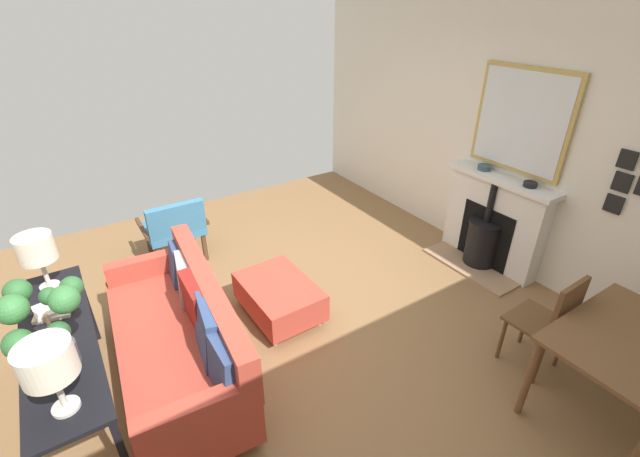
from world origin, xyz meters
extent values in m
cube|color=olive|center=(0.00, 0.00, 0.00)|extent=(5.45, 5.97, 0.01)
cube|color=silver|center=(-2.73, 0.00, 1.44)|extent=(0.12, 5.97, 2.89)
cube|color=#9E7A5B|center=(-2.27, 0.32, 0.01)|extent=(0.36, 1.07, 0.03)
cube|color=silver|center=(-2.56, 0.32, 0.49)|extent=(0.22, 1.13, 0.99)
cube|color=black|center=(-2.47, 0.32, 0.36)|extent=(0.06, 0.63, 0.66)
cylinder|color=black|center=(-2.43, 0.32, 0.28)|extent=(0.35, 0.35, 0.50)
cylinder|color=black|center=(-2.43, 0.32, 0.54)|extent=(0.37, 0.37, 0.02)
cylinder|color=black|center=(-2.43, 0.32, 0.77)|extent=(0.07, 0.07, 0.44)
cube|color=silver|center=(-2.53, 0.32, 1.01)|extent=(0.27, 1.21, 0.05)
cube|color=tan|center=(-2.64, 0.32, 1.61)|extent=(0.04, 1.01, 1.02)
cube|color=silver|center=(-2.62, 0.32, 1.61)|extent=(0.01, 0.93, 0.94)
cylinder|color=#334C56|center=(-2.55, 0.08, 1.07)|extent=(0.14, 0.14, 0.05)
torus|color=#334C56|center=(-2.55, 0.08, 1.09)|extent=(0.14, 0.14, 0.01)
cylinder|color=black|center=(-2.55, 0.62, 1.06)|extent=(0.13, 0.13, 0.05)
torus|color=black|center=(-2.55, 0.62, 1.08)|extent=(0.13, 0.13, 0.01)
cylinder|color=#B2B2B7|center=(1.17, -0.72, 0.05)|extent=(0.04, 0.04, 0.10)
cylinder|color=#B2B2B7|center=(0.56, -0.67, 0.05)|extent=(0.04, 0.04, 0.10)
cylinder|color=#B2B2B7|center=(0.68, 0.91, 0.05)|extent=(0.04, 0.04, 0.10)
cube|color=#B74233|center=(0.92, 0.10, 0.28)|extent=(0.90, 1.92, 0.36)
cube|color=#B74233|center=(0.60, 0.12, 0.66)|extent=(0.28, 1.87, 0.40)
cube|color=#B74233|center=(0.85, -0.78, 0.55)|extent=(0.73, 0.18, 0.19)
cube|color=#B74233|center=(0.99, 0.97, 0.55)|extent=(0.73, 0.18, 0.19)
cube|color=#334775|center=(0.65, -0.56, 0.61)|extent=(0.19, 0.35, 0.34)
cube|color=#99999E|center=(0.67, -0.27, 0.62)|extent=(0.20, 0.39, 0.38)
cube|color=maroon|center=(0.70, 0.12, 0.64)|extent=(0.13, 0.42, 0.42)
cube|color=#334775|center=(0.73, 0.45, 0.64)|extent=(0.22, 0.44, 0.43)
cube|color=#334775|center=(0.75, 0.78, 0.62)|extent=(0.14, 0.37, 0.38)
cylinder|color=#B2B2B7|center=(0.13, -0.45, 0.04)|extent=(0.03, 0.03, 0.09)
cylinder|color=#B2B2B7|center=(0.12, 0.21, 0.04)|extent=(0.03, 0.03, 0.09)
cylinder|color=#B2B2B7|center=(-0.33, -0.46, 0.04)|extent=(0.03, 0.03, 0.09)
cylinder|color=#B2B2B7|center=(-0.35, 0.20, 0.04)|extent=(0.03, 0.03, 0.09)
cube|color=#B74233|center=(-0.11, -0.13, 0.23)|extent=(0.60, 0.84, 0.27)
cube|color=#4C3321|center=(0.15, -1.91, 0.18)|extent=(0.04, 0.04, 0.37)
cube|color=#4C3321|center=(0.66, -1.92, 0.18)|extent=(0.04, 0.04, 0.37)
cube|color=#4C3321|center=(0.16, -1.44, 0.18)|extent=(0.04, 0.04, 0.37)
cube|color=#4C3321|center=(0.67, -1.44, 0.18)|extent=(0.04, 0.04, 0.37)
cube|color=teal|center=(0.41, -1.68, 0.39)|extent=(0.60, 0.56, 0.08)
cube|color=teal|center=(0.41, -1.43, 0.60)|extent=(0.60, 0.11, 0.36)
cube|color=#4C3321|center=(0.09, -1.68, 0.48)|extent=(0.04, 0.53, 0.04)
cube|color=#4C3321|center=(0.73, -1.68, 0.48)|extent=(0.04, 0.53, 0.04)
cube|color=black|center=(1.41, -0.72, 0.36)|extent=(0.04, 0.04, 0.73)
cube|color=black|center=(1.78, -0.72, 0.36)|extent=(0.04, 0.04, 0.73)
cube|color=black|center=(1.59, 0.10, 0.74)|extent=(0.43, 1.69, 0.03)
cylinder|color=beige|center=(1.59, -0.54, 0.77)|extent=(0.14, 0.14, 0.02)
cylinder|color=beige|center=(1.59, -0.54, 0.89)|extent=(0.03, 0.03, 0.23)
cylinder|color=silver|center=(1.59, -0.54, 1.10)|extent=(0.25, 0.25, 0.20)
cylinder|color=beige|center=(1.59, 0.73, 0.77)|extent=(0.14, 0.14, 0.02)
cylinder|color=beige|center=(1.59, 0.73, 0.89)|extent=(0.03, 0.03, 0.23)
cylinder|color=white|center=(1.59, 0.73, 1.10)|extent=(0.27, 0.27, 0.19)
cylinder|color=#4C4C51|center=(1.57, 0.37, 0.83)|extent=(0.18, 0.18, 0.14)
cylinder|color=brown|center=(1.57, 0.37, 1.01)|extent=(0.02, 0.02, 0.23)
sphere|color=#387A3D|center=(1.70, 0.38, 1.23)|extent=(0.16, 0.16, 0.16)
sphere|color=#2D6633|center=(1.71, 0.51, 1.10)|extent=(0.15, 0.15, 0.15)
sphere|color=#26562D|center=(1.53, 0.55, 1.11)|extent=(0.12, 0.12, 0.12)
sphere|color=#387A3D|center=(1.46, 0.44, 1.23)|extent=(0.16, 0.16, 0.16)
sphere|color=#2D6633|center=(1.42, 0.26, 1.19)|extent=(0.13, 0.13, 0.13)
sphere|color=#2D6633|center=(1.54, 0.19, 1.13)|extent=(0.11, 0.11, 0.11)
sphere|color=#2D6633|center=(1.67, 0.26, 1.26)|extent=(0.14, 0.14, 0.14)
cube|color=beige|center=(1.60, -0.18, 0.77)|extent=(0.26, 0.22, 0.02)
cube|color=beige|center=(1.59, -0.20, 0.80)|extent=(0.25, 0.22, 0.03)
cylinder|color=brown|center=(-2.05, 1.78, 0.35)|extent=(0.05, 0.05, 0.70)
cylinder|color=brown|center=(-1.07, 1.78, 0.35)|extent=(0.05, 0.05, 0.70)
cube|color=brown|center=(-1.56, 2.12, 0.72)|extent=(1.08, 0.78, 0.03)
cylinder|color=brown|center=(-1.71, 1.34, 0.21)|extent=(0.03, 0.03, 0.42)
cylinder|color=brown|center=(-1.39, 1.35, 0.21)|extent=(0.03, 0.03, 0.42)
cylinder|color=brown|center=(-1.72, 1.66, 0.21)|extent=(0.03, 0.03, 0.42)
cylinder|color=brown|center=(-1.40, 1.67, 0.21)|extent=(0.03, 0.03, 0.42)
cube|color=brown|center=(-1.56, 1.51, 0.43)|extent=(0.41, 0.41, 0.02)
cube|color=brown|center=(-1.56, 1.68, 0.67)|extent=(0.36, 0.05, 0.46)
cube|color=black|center=(-2.65, 1.31, 1.50)|extent=(0.02, 0.13, 0.16)
cube|color=black|center=(-2.65, 1.34, 1.31)|extent=(0.02, 0.14, 0.16)
cube|color=black|center=(-2.65, 1.33, 1.11)|extent=(0.02, 0.14, 0.16)
camera|label=1|loc=(1.27, 2.72, 2.68)|focal=23.63mm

